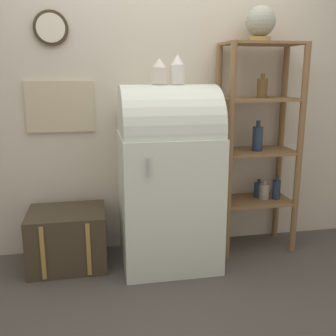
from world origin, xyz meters
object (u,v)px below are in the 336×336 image
Objects in this scene: suitcase_trunk at (68,238)px; vase_left at (159,72)px; globe at (261,23)px; vase_center at (177,70)px; refrigerator at (168,174)px.

vase_left is (0.71, -0.05, 1.24)m from suitcase_trunk.
globe reaches higher than vase_center.
refrigerator is 2.39× the size of suitcase_trunk.
refrigerator is at bearing -8.31° from vase_left.
vase_left is at bearing -179.65° from vase_center.
vase_left reaches higher than refrigerator.
vase_left is 0.13m from vase_center.
globe reaches higher than refrigerator.
vase_left is 0.86× the size of vase_center.
vase_center reaches higher than refrigerator.
globe is (1.52, 0.08, 1.61)m from suitcase_trunk.
suitcase_trunk is 1.43m from vase_left.
refrigerator is at bearing -171.73° from vase_center.
vase_left is at bearing -170.51° from globe.
suitcase_trunk is at bearing 175.66° from vase_left.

